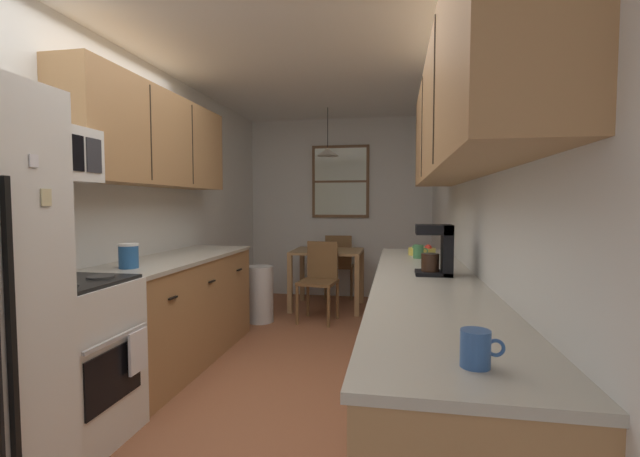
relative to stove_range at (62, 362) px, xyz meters
The scene contains 24 objects.
ground_plane 1.84m from the stove_range, 56.10° to the left, with size 12.00×12.00×0.00m, color #995B3D.
wall_left 1.72m from the stove_range, 103.51° to the left, with size 0.10×9.00×2.55m, color silver.
wall_right 2.89m from the stove_range, 32.27° to the left, with size 0.10×9.00×2.55m, color silver.
wall_back 4.32m from the stove_range, 76.46° to the left, with size 4.40×0.10×2.55m, color silver.
ceiling_slab 2.77m from the stove_range, 56.10° to the left, with size 4.40×9.00×0.08m, color white.
stove_range is the anchor object (origin of this frame).
microwave_over_range 1.16m from the stove_range, behind, with size 0.39×0.60×0.31m.
counter_left 1.27m from the stove_range, 90.25° to the left, with size 0.64×1.90×0.90m.
upper_cabinets_left 1.86m from the stove_range, 96.79° to the left, with size 0.33×1.98×0.76m.
counter_right 2.08m from the stove_range, 16.63° to the left, with size 0.64×3.27×0.90m.
upper_cabinets_right 2.61m from the stove_range, 14.34° to the left, with size 0.33×2.95×0.74m.
dining_table 3.49m from the stove_range, 74.34° to the left, with size 0.88×0.75×0.75m.
dining_chair_near 2.93m from the stove_range, 71.23° to the left, with size 0.45×0.45×0.90m.
dining_chair_far 4.07m from the stove_range, 75.58° to the left, with size 0.42×0.42×0.90m.
pendant_light 3.81m from the stove_range, 74.34° to the left, with size 0.28×0.28×0.60m.
back_window 4.35m from the stove_range, 75.97° to the left, with size 0.82×0.05×1.03m.
trash_bin 2.60m from the stove_range, 83.49° to the left, with size 0.29×0.29×0.64m, color silver.
storage_canister 0.81m from the stove_range, 90.51° to the left, with size 0.13×0.13×0.17m.
dish_towel 0.39m from the stove_range, 24.50° to the left, with size 0.02×0.16×0.24m, color white.
coffee_maker 2.26m from the stove_range, 18.79° to the left, with size 0.22×0.18×0.31m.
mug_by_coffeemaker 2.23m from the stove_range, 22.02° to the right, with size 0.12×0.08×0.10m.
mug_spare 2.55m from the stove_range, 37.41° to the left, with size 0.12×0.08×0.11m.
fruit_bowl 2.72m from the stove_range, 40.81° to the left, with size 0.23×0.23×0.09m.
table_serving_bowl 3.45m from the stove_range, 73.92° to the left, with size 0.17×0.17×0.06m, color silver.
Camera 1 is at (0.81, -2.50, 1.35)m, focal length 23.98 mm.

